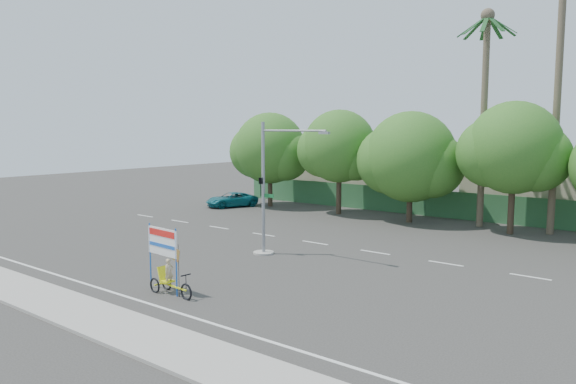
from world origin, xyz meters
The scene contains 14 objects.
ground centered at (0.00, 0.00, 0.00)m, with size 120.00×120.00×0.00m, color #33302D.
sidewalk_near centered at (0.00, -7.50, 0.06)m, with size 50.00×2.40×0.12m, color gray.
fence centered at (0.00, 21.50, 1.00)m, with size 38.00×0.08×2.00m, color #336B3D.
building_left centered at (-10.00, 26.00, 2.00)m, with size 12.00×8.00×4.00m, color #C3B69B.
building_right centered at (8.00, 26.00, 1.80)m, with size 14.00×8.00×3.60m, color #C3B69B.
tree_far_left centered at (-14.05, 18.00, 4.76)m, with size 7.14×6.00×7.96m.
tree_left centered at (-7.05, 18.00, 5.06)m, with size 6.66×5.60×8.07m.
tree_center centered at (-1.05, 18.00, 4.47)m, with size 7.62×6.40×7.85m.
tree_right centered at (5.95, 18.00, 5.24)m, with size 6.90×5.80×8.36m.
palm_tall centered at (8.00, 19.50, 10.46)m, with size 3.73×3.79×17.45m.
palm_short centered at (3.50, 19.50, 8.86)m, with size 3.73×3.79×14.45m.
traffic_signal centered at (-2.20, 3.98, 2.92)m, with size 4.72×1.10×7.00m.
trike_billboard centered at (-0.82, -3.86, 1.13)m, with size 2.84×0.71×2.80m.
pickup_truck centered at (-16.33, 15.69, 0.61)m, with size 2.02×4.37×1.21m, color #0F636F.
Camera 1 is at (16.90, -18.12, 6.73)m, focal length 35.00 mm.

